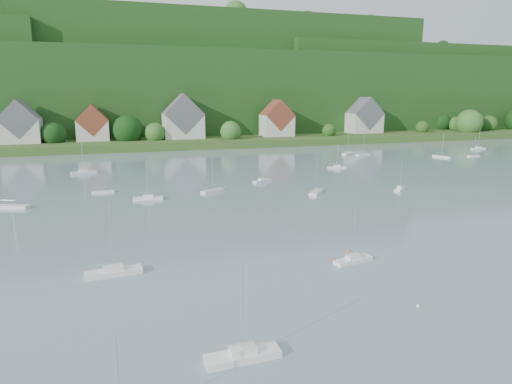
# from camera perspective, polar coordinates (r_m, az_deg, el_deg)

# --- Properties ---
(far_shore_strip) EXTENTS (600.00, 60.00, 3.00)m
(far_shore_strip) POSITION_cam_1_polar(r_m,az_deg,el_deg) (200.35, -11.06, 6.55)
(far_shore_strip) COLOR #30501E
(far_shore_strip) RESTS_ON ground
(forested_ridge) EXTENTS (620.00, 181.22, 69.89)m
(forested_ridge) POSITION_cam_1_polar(r_m,az_deg,el_deg) (267.74, -12.86, 12.44)
(forested_ridge) COLOR #143912
(forested_ridge) RESTS_ON ground
(village_building_0) EXTENTS (14.00, 10.40, 16.00)m
(village_building_0) POSITION_cam_1_polar(r_m,az_deg,el_deg) (188.52, -27.67, 7.48)
(village_building_0) COLOR beige
(village_building_0) RESTS_ON far_shore_strip
(village_building_1) EXTENTS (12.00, 9.36, 14.00)m
(village_building_1) POSITION_cam_1_polar(r_m,az_deg,el_deg) (187.79, -19.97, 7.90)
(village_building_1) COLOR beige
(village_building_1) RESTS_ON far_shore_strip
(village_building_2) EXTENTS (16.00, 11.44, 18.00)m
(village_building_2) POSITION_cam_1_polar(r_m,az_deg,el_deg) (188.45, -9.22, 8.94)
(village_building_2) COLOR beige
(village_building_2) RESTS_ON far_shore_strip
(village_building_3) EXTENTS (13.00, 10.40, 15.50)m
(village_building_3) POSITION_cam_1_polar(r_m,az_deg,el_deg) (196.30, 2.65, 8.97)
(village_building_3) COLOR beige
(village_building_3) RESTS_ON far_shore_strip
(village_building_4) EXTENTS (15.00, 10.40, 16.50)m
(village_building_4) POSITION_cam_1_polar(r_m,az_deg,el_deg) (219.22, 13.55, 9.03)
(village_building_4) COLOR beige
(village_building_4) RESTS_ON far_shore_strip
(near_sailboat_0) EXTENTS (6.15, 1.94, 8.22)m
(near_sailboat_0) POSITION_cam_1_polar(r_m,az_deg,el_deg) (38.03, -1.69, -19.89)
(near_sailboat_0) COLOR white
(near_sailboat_0) RESTS_ON ground
(near_sailboat_3) EXTENTS (5.45, 2.52, 7.10)m
(near_sailboat_3) POSITION_cam_1_polar(r_m,az_deg,el_deg) (58.43, 12.19, -8.32)
(near_sailboat_3) COLOR white
(near_sailboat_3) RESTS_ON ground
(near_sailboat_6) EXTENTS (6.63, 2.47, 8.74)m
(near_sailboat_6) POSITION_cam_1_polar(r_m,az_deg,el_deg) (55.87, -17.58, -9.55)
(near_sailboat_6) COLOR white
(near_sailboat_6) RESTS_ON ground
(mooring_buoy_1) EXTENTS (0.41, 0.41, 0.41)m
(mooring_buoy_1) POSITION_cam_1_polar(r_m,az_deg,el_deg) (48.89, 19.84, -13.53)
(mooring_buoy_1) COLOR silver
(mooring_buoy_1) RESTS_ON ground
(mooring_buoy_2) EXTENTS (0.46, 0.46, 0.46)m
(mooring_buoy_2) POSITION_cam_1_polar(r_m,az_deg,el_deg) (62.08, 11.68, -7.45)
(mooring_buoy_2) COLOR #DD5720
(mooring_buoy_2) RESTS_ON ground
(mooring_buoy_3) EXTENTS (0.40, 0.40, 0.40)m
(mooring_buoy_3) POSITION_cam_1_polar(r_m,az_deg,el_deg) (58.68, 9.69, -8.55)
(mooring_buoy_3) COLOR #DD5720
(mooring_buoy_3) RESTS_ON ground
(far_sailboat_cluster) EXTENTS (205.01, 66.77, 8.71)m
(far_sailboat_cluster) POSITION_cam_1_polar(r_m,az_deg,el_deg) (119.90, -3.42, 2.49)
(far_sailboat_cluster) COLOR white
(far_sailboat_cluster) RESTS_ON ground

